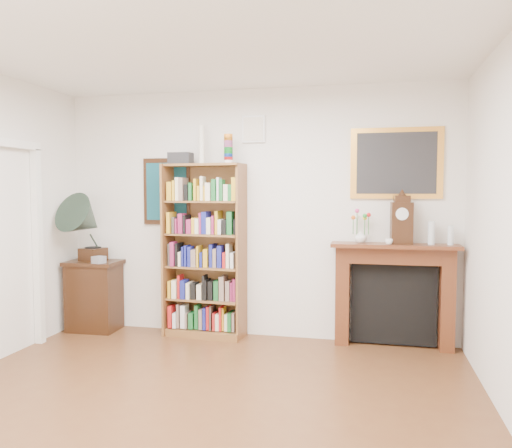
% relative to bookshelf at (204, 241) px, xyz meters
% --- Properties ---
extents(room, '(4.51, 5.01, 2.81)m').
position_rel_bookshelf_xyz_m(room, '(0.54, -2.32, 0.30)').
color(room, '#5A321B').
rests_on(room, ground).
extents(door_casing, '(0.08, 1.02, 2.17)m').
position_rel_bookshelf_xyz_m(door_casing, '(-1.67, -1.12, 0.16)').
color(door_casing, white).
rests_on(door_casing, left_wall).
extents(teal_poster, '(0.58, 0.04, 0.78)m').
position_rel_bookshelf_xyz_m(teal_poster, '(-0.51, 0.16, 0.55)').
color(teal_poster, black).
rests_on(teal_poster, back_wall).
extents(small_picture, '(0.26, 0.04, 0.30)m').
position_rel_bookshelf_xyz_m(small_picture, '(0.54, 0.16, 1.25)').
color(small_picture, white).
rests_on(small_picture, back_wall).
extents(gilt_painting, '(0.95, 0.04, 0.75)m').
position_rel_bookshelf_xyz_m(gilt_painting, '(2.09, 0.16, 0.85)').
color(gilt_painting, gold).
rests_on(gilt_painting, back_wall).
extents(bookshelf, '(0.93, 0.39, 2.26)m').
position_rel_bookshelf_xyz_m(bookshelf, '(0.00, 0.00, 0.00)').
color(bookshelf, brown).
rests_on(bookshelf, floor).
extents(side_cabinet, '(0.62, 0.46, 0.83)m').
position_rel_bookshelf_xyz_m(side_cabinet, '(-1.36, -0.06, -0.68)').
color(side_cabinet, black).
rests_on(side_cabinet, floor).
extents(fireplace, '(1.31, 0.32, 1.11)m').
position_rel_bookshelf_xyz_m(fireplace, '(2.08, 0.08, -0.45)').
color(fireplace, '#451810').
rests_on(fireplace, floor).
extents(gramophone, '(0.62, 0.71, 0.81)m').
position_rel_bookshelf_xyz_m(gramophone, '(-1.38, -0.17, 0.19)').
color(gramophone, black).
rests_on(gramophone, side_cabinet).
extents(cd_stack, '(0.15, 0.15, 0.08)m').
position_rel_bookshelf_xyz_m(cd_stack, '(-1.20, -0.21, -0.23)').
color(cd_stack, '#A1A2AD').
rests_on(cd_stack, side_cabinet).
extents(mantel_clock, '(0.23, 0.15, 0.50)m').
position_rel_bookshelf_xyz_m(mantel_clock, '(2.15, 0.02, 0.25)').
color(mantel_clock, black).
rests_on(mantel_clock, fireplace).
extents(flower_vase, '(0.17, 0.17, 0.13)m').
position_rel_bookshelf_xyz_m(flower_vase, '(1.73, 0.05, 0.08)').
color(flower_vase, white).
rests_on(flower_vase, fireplace).
extents(teacup, '(0.10, 0.10, 0.06)m').
position_rel_bookshelf_xyz_m(teacup, '(2.02, -0.05, 0.04)').
color(teacup, white).
rests_on(teacup, fireplace).
extents(bottle_left, '(0.07, 0.07, 0.24)m').
position_rel_bookshelf_xyz_m(bottle_left, '(2.45, 0.05, 0.13)').
color(bottle_left, silver).
rests_on(bottle_left, fireplace).
extents(bottle_right, '(0.06, 0.06, 0.20)m').
position_rel_bookshelf_xyz_m(bottle_right, '(2.63, 0.04, 0.11)').
color(bottle_right, silver).
rests_on(bottle_right, fireplace).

